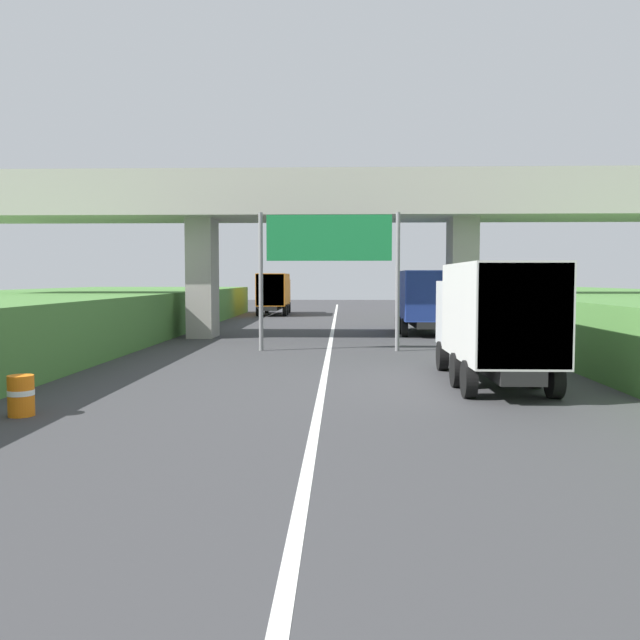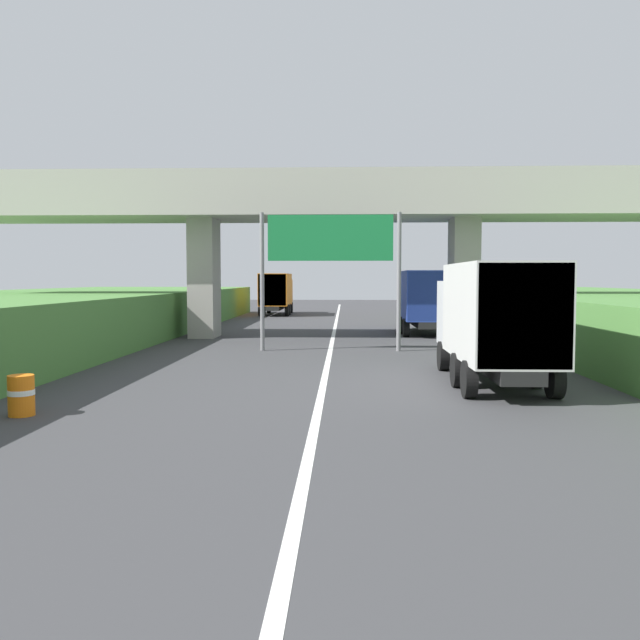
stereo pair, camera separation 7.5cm
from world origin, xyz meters
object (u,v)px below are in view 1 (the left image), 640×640
overhead_highway_sign (329,248)px  truck_silver (492,317)px  construction_barrel_3 (21,395)px  truck_orange (274,292)px  truck_blue (420,298)px

overhead_highway_sign → truck_silver: overhead_highway_sign is taller
truck_silver → construction_barrel_3: size_ratio=8.11×
overhead_highway_sign → truck_orange: (-5.12, 27.71, -2.36)m
overhead_highway_sign → truck_orange: size_ratio=0.81×
construction_barrel_3 → truck_silver: bearing=23.0°
truck_blue → truck_silver: same height
truck_orange → construction_barrel_3: size_ratio=8.11×
overhead_highway_sign → construction_barrel_3: size_ratio=6.53×
truck_orange → truck_silver: 37.66m
overhead_highway_sign → truck_blue: (4.86, 9.05, -2.36)m
truck_orange → truck_silver: (9.94, -36.32, 0.00)m
overhead_highway_sign → truck_blue: 10.54m
truck_orange → construction_barrel_3: 41.18m
truck_blue → construction_barrel_3: 25.22m
truck_orange → construction_barrel_3: (-1.38, -41.13, -1.47)m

